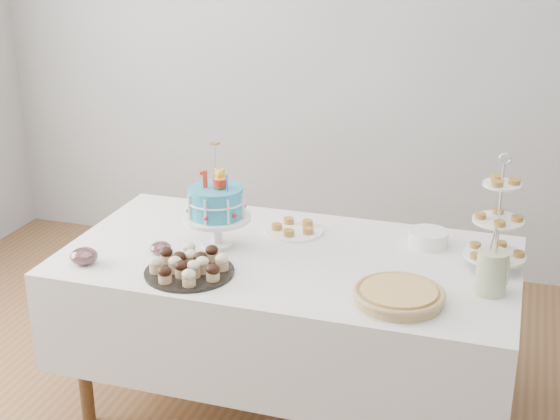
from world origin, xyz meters
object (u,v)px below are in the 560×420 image
(plate_stack, at_px, (428,238))
(jam_bowl_a, at_px, (84,256))
(pie, at_px, (399,295))
(pastry_plate, at_px, (294,229))
(cupcake_tray, at_px, (189,264))
(jam_bowl_b, at_px, (161,248))
(tiered_stand, at_px, (498,221))
(table, at_px, (288,302))
(birthday_cake, at_px, (217,219))
(utensil_pitcher, at_px, (492,271))

(plate_stack, height_order, jam_bowl_a, same)
(pie, distance_m, pastry_plate, 0.79)
(cupcake_tray, relative_size, jam_bowl_b, 3.99)
(tiered_stand, height_order, pastry_plate, tiered_stand)
(table, bearing_deg, cupcake_tray, -137.77)
(table, height_order, plate_stack, plate_stack)
(plate_stack, xyz_separation_m, pastry_plate, (-0.60, -0.03, -0.02))
(cupcake_tray, bearing_deg, jam_bowl_b, 143.81)
(birthday_cake, xyz_separation_m, pastry_plate, (0.27, 0.25, -0.11))
(table, xyz_separation_m, cupcake_tray, (-0.33, -0.30, 0.27))
(cupcake_tray, distance_m, jam_bowl_b, 0.24)
(table, relative_size, jam_bowl_a, 16.68)
(pie, distance_m, jam_bowl_b, 1.05)
(plate_stack, distance_m, utensil_pitcher, 0.49)
(pastry_plate, bearing_deg, tiered_stand, -7.26)
(birthday_cake, distance_m, plate_stack, 0.93)
(pastry_plate, height_order, utensil_pitcher, utensil_pitcher)
(table, xyz_separation_m, tiered_stand, (0.84, 0.14, 0.43))
(birthday_cake, height_order, utensil_pitcher, birthday_cake)
(table, xyz_separation_m, birthday_cake, (-0.33, 0.00, 0.35))
(pastry_plate, bearing_deg, utensil_pitcher, -21.73)
(jam_bowl_a, bearing_deg, cupcake_tray, 5.47)
(jam_bowl_b, bearing_deg, cupcake_tray, -36.19)
(birthday_cake, xyz_separation_m, jam_bowl_a, (-0.46, -0.34, -0.09))
(cupcake_tray, xyz_separation_m, utensil_pitcher, (1.17, 0.19, 0.05))
(table, height_order, cupcake_tray, cupcake_tray)
(cupcake_tray, relative_size, utensil_pitcher, 1.38)
(table, bearing_deg, plate_stack, 27.25)
(cupcake_tray, distance_m, jam_bowl_a, 0.46)
(cupcake_tray, bearing_deg, tiered_stand, 20.41)
(utensil_pitcher, bearing_deg, tiered_stand, 109.40)
(table, distance_m, cupcake_tray, 0.52)
(pie, relative_size, jam_bowl_b, 3.78)
(birthday_cake, xyz_separation_m, tiered_stand, (1.17, 0.14, 0.08))
(birthday_cake, height_order, pastry_plate, birthday_cake)
(tiered_stand, xyz_separation_m, utensil_pitcher, (0.00, -0.24, -0.11))
(pastry_plate, distance_m, utensil_pitcher, 0.96)
(pastry_plate, relative_size, utensil_pitcher, 1.01)
(cupcake_tray, relative_size, tiered_stand, 0.75)
(table, xyz_separation_m, pastry_plate, (-0.05, 0.25, 0.24))
(cupcake_tray, bearing_deg, table, 42.23)
(cupcake_tray, height_order, plate_stack, cupcake_tray)
(cupcake_tray, xyz_separation_m, pie, (0.85, 0.01, -0.01))
(table, bearing_deg, tiered_stand, 9.26)
(tiered_stand, height_order, utensil_pitcher, tiered_stand)
(table, bearing_deg, jam_bowl_a, -156.45)
(birthday_cake, distance_m, jam_bowl_b, 0.27)
(birthday_cake, distance_m, cupcake_tray, 0.31)
(jam_bowl_a, bearing_deg, plate_stack, 25.11)
(table, height_order, jam_bowl_a, jam_bowl_a)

